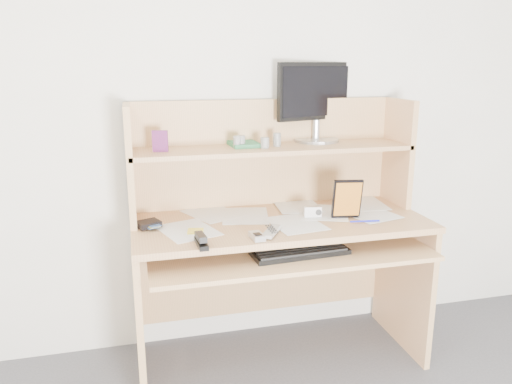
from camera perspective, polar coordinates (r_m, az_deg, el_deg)
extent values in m
cube|color=white|center=(2.60, 0.88, 9.49)|extent=(3.60, 0.04, 2.50)
cube|color=tan|center=(2.40, 2.81, -3.52)|extent=(1.40, 0.60, 0.03)
cube|color=tan|center=(2.45, -13.21, -13.01)|extent=(0.03, 0.56, 0.72)
cube|color=tan|center=(2.80, 16.43, -9.61)|extent=(0.03, 0.56, 0.72)
cube|color=tan|center=(2.80, 0.99, -9.50)|extent=(1.34, 0.02, 0.41)
cube|color=tan|center=(2.33, 3.65, -6.63)|extent=(1.28, 0.55, 0.02)
cube|color=tan|center=(2.60, 1.03, 4.50)|extent=(1.40, 0.02, 0.55)
cube|color=tan|center=(2.38, -14.22, 3.08)|extent=(0.03, 0.30, 0.55)
cube|color=tan|center=(2.74, 15.84, 4.44)|extent=(0.03, 0.30, 0.55)
cube|color=tan|center=(2.46, 1.89, 4.97)|extent=(1.38, 0.30, 0.02)
cube|color=silver|center=(2.40, 2.82, -3.11)|extent=(1.32, 0.54, 0.01)
cube|color=black|center=(2.25, 5.03, -6.83)|extent=(0.45, 0.18, 0.02)
cube|color=black|center=(2.25, 5.04, -6.47)|extent=(0.42, 0.17, 0.01)
cube|color=#A3A29E|center=(2.19, 1.80, -4.52)|extent=(0.12, 0.16, 0.02)
cube|color=silver|center=(2.13, 0.10, -4.97)|extent=(0.06, 0.10, 0.02)
cube|color=black|center=(2.06, -6.28, -5.43)|extent=(0.04, 0.14, 0.04)
cube|color=black|center=(2.33, -12.21, -3.58)|extent=(0.12, 0.11, 0.03)
cube|color=yellow|center=(2.24, -6.93, -4.47)|extent=(0.08, 0.08, 0.01)
cube|color=silver|center=(2.43, 6.49, -2.23)|extent=(0.09, 0.05, 0.05)
cube|color=black|center=(2.40, 10.36, -0.78)|extent=(0.14, 0.04, 0.19)
cylinder|color=#1A1FC8|center=(2.40, 12.32, -3.27)|extent=(0.14, 0.03, 0.01)
cube|color=#A91622|center=(2.35, -10.90, 5.73)|extent=(0.07, 0.04, 0.10)
cube|color=#317C4A|center=(2.48, -1.44, 5.52)|extent=(0.14, 0.19, 0.02)
cylinder|color=black|center=(2.42, -1.73, 5.78)|extent=(0.05, 0.05, 0.06)
cylinder|color=silver|center=(2.40, -2.18, 5.72)|extent=(0.04, 0.04, 0.06)
cylinder|color=black|center=(2.40, 1.02, 5.64)|extent=(0.04, 0.04, 0.05)
cylinder|color=silver|center=(2.46, 2.42, 5.99)|extent=(0.04, 0.04, 0.07)
cylinder|color=#A8A9AD|center=(2.63, 6.91, 5.91)|extent=(0.23, 0.23, 0.01)
cylinder|color=#A8A9AD|center=(2.64, 6.87, 7.14)|extent=(0.04, 0.04, 0.10)
cube|color=black|center=(2.64, 6.85, 11.37)|extent=(0.45, 0.17, 0.29)
cube|color=black|center=(2.62, 6.98, 11.34)|extent=(0.41, 0.13, 0.25)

